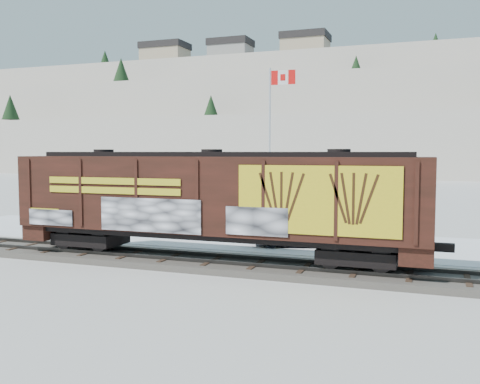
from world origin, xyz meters
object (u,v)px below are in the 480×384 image
at_px(flagpole, 271,165).
at_px(car_silver, 95,218).
at_px(hopper_railcar, 212,198).
at_px(car_white, 187,219).
at_px(car_dark, 298,232).

xyz_separation_m(flagpole, car_silver, (-8.84, -8.71, -3.16)).
bearing_deg(hopper_railcar, flagpole, 97.71).
bearing_deg(car_white, car_dark, -102.25).
relative_size(flagpole, car_dark, 2.19).
distance_m(car_silver, car_dark, 13.33).
xyz_separation_m(hopper_railcar, car_silver, (-10.99, 7.15, -2.13)).
distance_m(flagpole, car_white, 8.75).
bearing_deg(car_silver, car_dark, -93.27).
bearing_deg(car_dark, hopper_railcar, 142.56).
distance_m(hopper_railcar, flagpole, 16.04).
relative_size(car_silver, car_white, 0.91).
bearing_deg(hopper_railcar, car_silver, 146.95).
bearing_deg(flagpole, car_silver, -135.46).
relative_size(car_white, car_dark, 0.98).
xyz_separation_m(flagpole, car_white, (-3.03, -7.59, -3.11)).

